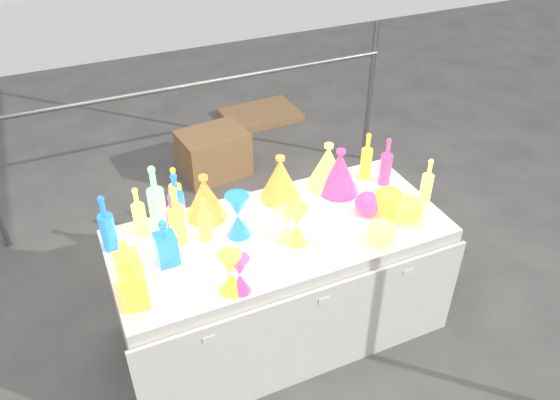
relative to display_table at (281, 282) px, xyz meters
name	(u,v)px	position (x,y,z in m)	size (l,w,h in m)	color
ground	(280,325)	(0.00, 0.01, -0.37)	(80.00, 80.00, 0.00)	slate
display_table	(281,282)	(0.00, 0.00, 0.00)	(1.84, 0.83, 0.75)	white
cardboard_box_closed	(213,153)	(0.18, 1.82, -0.17)	(0.55, 0.40, 0.40)	#A5774A
cardboard_box_flat	(261,115)	(0.95, 2.63, -0.34)	(0.75, 0.54, 0.06)	#A5774A
bottle_0	(176,215)	(-0.52, 0.14, 0.55)	(0.09, 0.09, 0.34)	red
bottle_1	(106,223)	(-0.85, 0.23, 0.54)	(0.08, 0.08, 0.33)	#167B33
bottle_2	(176,192)	(-0.46, 0.36, 0.53)	(0.07, 0.07, 0.31)	yellow
bottle_3	(174,218)	(-0.53, 0.16, 0.52)	(0.08, 0.08, 0.29)	#1D43A9
bottle_4	(139,211)	(-0.68, 0.29, 0.52)	(0.07, 0.07, 0.29)	#146E7E
bottle_5	(156,199)	(-0.58, 0.28, 0.58)	(0.09, 0.09, 0.40)	#D029B4
bottle_6	(205,218)	(-0.38, 0.11, 0.51)	(0.07, 0.07, 0.27)	red
bottle_7	(177,201)	(-0.48, 0.25, 0.55)	(0.08, 0.08, 0.35)	#167B33
decanter_0	(127,264)	(-0.81, -0.09, 0.51)	(0.11, 0.11, 0.27)	red
decanter_1	(133,282)	(-0.81, -0.21, 0.51)	(0.11, 0.11, 0.27)	yellow
decanter_2	(165,242)	(-0.61, 0.01, 0.50)	(0.10, 0.10, 0.26)	#167B33
hourglass_0	(231,273)	(-0.39, -0.31, 0.49)	(0.11, 0.11, 0.23)	yellow
hourglass_1	(240,275)	(-0.35, -0.33, 0.48)	(0.10, 0.10, 0.20)	#1D43A9
hourglass_2	(287,225)	(0.00, -0.08, 0.48)	(0.10, 0.10, 0.21)	#146E7E
hourglass_3	(245,212)	(-0.16, 0.11, 0.48)	(0.10, 0.10, 0.20)	#D029B4
hourglass_4	(297,225)	(0.04, -0.12, 0.49)	(0.11, 0.11, 0.22)	red
hourglass_5	(238,216)	(-0.21, 0.07, 0.50)	(0.13, 0.13, 0.25)	#167B33
globe_0	(408,211)	(0.67, -0.20, 0.44)	(0.17, 0.17, 0.13)	red
globe_1	(381,233)	(0.43, -0.30, 0.44)	(0.15, 0.15, 0.12)	#146E7E
globe_2	(389,202)	(0.61, -0.09, 0.45)	(0.18, 0.18, 0.14)	yellow
globe_3	(368,205)	(0.51, -0.05, 0.43)	(0.15, 0.15, 0.12)	#1D43A9
lampshade_0	(205,197)	(-0.32, 0.29, 0.51)	(0.23, 0.23, 0.27)	gold
lampshade_1	(280,178)	(0.13, 0.29, 0.51)	(0.24, 0.24, 0.28)	gold
lampshade_2	(339,171)	(0.46, 0.21, 0.52)	(0.24, 0.24, 0.28)	#1D43A9
lampshade_3	(328,165)	(0.43, 0.29, 0.52)	(0.24, 0.24, 0.28)	#146E7E
bottle_9	(367,155)	(0.69, 0.28, 0.53)	(0.07, 0.07, 0.30)	yellow
bottle_10	(386,161)	(0.76, 0.17, 0.53)	(0.07, 0.07, 0.31)	#1D43A9
bottle_11	(427,181)	(0.86, -0.09, 0.52)	(0.06, 0.06, 0.29)	#146E7E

